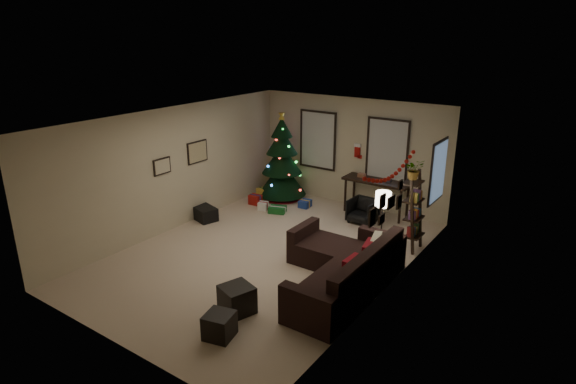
# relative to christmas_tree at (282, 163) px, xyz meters

# --- Properties ---
(floor) EXTENTS (7.00, 7.00, 0.00)m
(floor) POSITION_rel_christmas_tree_xyz_m (1.68, -2.89, -0.97)
(floor) COLOR beige
(floor) RESTS_ON ground
(ceiling) EXTENTS (7.00, 7.00, 0.00)m
(ceiling) POSITION_rel_christmas_tree_xyz_m (1.68, -2.89, 1.73)
(ceiling) COLOR white
(ceiling) RESTS_ON floor
(wall_back) EXTENTS (5.00, 0.00, 5.00)m
(wall_back) POSITION_rel_christmas_tree_xyz_m (1.68, 0.61, 0.38)
(wall_back) COLOR #C3B694
(wall_back) RESTS_ON floor
(wall_front) EXTENTS (5.00, 0.00, 5.00)m
(wall_front) POSITION_rel_christmas_tree_xyz_m (1.68, -6.39, 0.38)
(wall_front) COLOR #C3B694
(wall_front) RESTS_ON floor
(wall_left) EXTENTS (0.00, 7.00, 7.00)m
(wall_left) POSITION_rel_christmas_tree_xyz_m (-0.82, -2.89, 0.38)
(wall_left) COLOR #C3B694
(wall_left) RESTS_ON floor
(wall_right) EXTENTS (0.00, 7.00, 7.00)m
(wall_right) POSITION_rel_christmas_tree_xyz_m (4.18, -2.89, 0.38)
(wall_right) COLOR #C3B694
(wall_right) RESTS_ON floor
(window_back_left) EXTENTS (1.05, 0.06, 1.50)m
(window_back_left) POSITION_rel_christmas_tree_xyz_m (0.73, 0.58, 0.58)
(window_back_left) COLOR #728CB2
(window_back_left) RESTS_ON wall_back
(window_back_right) EXTENTS (1.05, 0.06, 1.50)m
(window_back_right) POSITION_rel_christmas_tree_xyz_m (2.63, 0.58, 0.58)
(window_back_right) COLOR #728CB2
(window_back_right) RESTS_ON wall_back
(window_right_wall) EXTENTS (0.06, 0.90, 1.30)m
(window_right_wall) POSITION_rel_christmas_tree_xyz_m (4.15, -0.34, 0.53)
(window_right_wall) COLOR #728CB2
(window_right_wall) RESTS_ON wall_right
(christmas_tree) EXTENTS (1.26, 1.26, 2.34)m
(christmas_tree) POSITION_rel_christmas_tree_xyz_m (0.00, 0.00, 0.00)
(christmas_tree) COLOR black
(christmas_tree) RESTS_ON floor
(presents) EXTENTS (1.50, 1.01, 0.28)m
(presents) POSITION_rel_christmas_tree_xyz_m (0.14, -0.64, -0.86)
(presents) COLOR maroon
(presents) RESTS_ON floor
(sofa) EXTENTS (1.94, 2.81, 0.88)m
(sofa) POSITION_rel_christmas_tree_xyz_m (3.51, -3.11, -0.68)
(sofa) COLOR black
(sofa) RESTS_ON floor
(pillow_red_a) EXTENTS (0.12, 0.40, 0.40)m
(pillow_red_a) POSITION_rel_christmas_tree_xyz_m (3.89, -3.59, -0.33)
(pillow_red_a) COLOR maroon
(pillow_red_a) RESTS_ON sofa
(pillow_red_b) EXTENTS (0.21, 0.46, 0.44)m
(pillow_red_b) POSITION_rel_christmas_tree_xyz_m (3.89, -2.97, -0.33)
(pillow_red_b) COLOR maroon
(pillow_red_b) RESTS_ON sofa
(pillow_cream) EXTENTS (0.25, 0.49, 0.47)m
(pillow_cream) POSITION_rel_christmas_tree_xyz_m (3.89, -2.67, -0.34)
(pillow_cream) COLOR beige
(pillow_cream) RESTS_ON sofa
(ottoman_near) EXTENTS (0.59, 0.59, 0.44)m
(ottoman_near) POSITION_rel_christmas_tree_xyz_m (2.54, -4.80, -0.75)
(ottoman_near) COLOR black
(ottoman_near) RESTS_ON floor
(ottoman_far) EXTENTS (0.48, 0.48, 0.37)m
(ottoman_far) POSITION_rel_christmas_tree_xyz_m (2.75, -5.44, -0.78)
(ottoman_far) COLOR black
(ottoman_far) RESTS_ON floor
(desk) EXTENTS (1.60, 0.57, 0.86)m
(desk) POSITION_rel_christmas_tree_xyz_m (2.52, 0.33, -0.21)
(desk) COLOR black
(desk) RESTS_ON floor
(desk_chair) EXTENTS (0.58, 0.54, 0.57)m
(desk_chair) POSITION_rel_christmas_tree_xyz_m (2.51, -0.32, -0.68)
(desk_chair) COLOR black
(desk_chair) RESTS_ON floor
(bookshelf) EXTENTS (0.30, 0.49, 1.64)m
(bookshelf) POSITION_rel_christmas_tree_xyz_m (3.98, -1.05, -0.17)
(bookshelf) COLOR black
(bookshelf) RESTS_ON floor
(potted_plant) EXTENTS (0.59, 0.59, 0.50)m
(potted_plant) POSITION_rel_christmas_tree_xyz_m (3.98, -1.34, 0.85)
(potted_plant) COLOR #4C4C4C
(potted_plant) RESTS_ON bookshelf
(floor_lamp) EXTENTS (0.29, 0.29, 1.39)m
(floor_lamp) POSITION_rel_christmas_tree_xyz_m (3.63, -1.86, 0.19)
(floor_lamp) COLOR black
(floor_lamp) RESTS_ON floor
(art_map) EXTENTS (0.04, 0.60, 0.50)m
(art_map) POSITION_rel_christmas_tree_xyz_m (-0.80, -2.20, 0.62)
(art_map) COLOR black
(art_map) RESTS_ON wall_left
(art_abstract) EXTENTS (0.04, 0.45, 0.35)m
(art_abstract) POSITION_rel_christmas_tree_xyz_m (-0.80, -3.25, 0.52)
(art_abstract) COLOR black
(art_abstract) RESTS_ON wall_left
(gallery) EXTENTS (0.03, 1.25, 0.54)m
(gallery) POSITION_rel_christmas_tree_xyz_m (4.16, -2.97, 0.60)
(gallery) COLOR black
(gallery) RESTS_ON wall_right
(garland) EXTENTS (0.08, 1.90, 0.30)m
(garland) POSITION_rel_christmas_tree_xyz_m (4.13, -2.83, 1.15)
(garland) COLOR #A5140C
(garland) RESTS_ON wall_right
(stocking_left) EXTENTS (0.20, 0.05, 0.36)m
(stocking_left) POSITION_rel_christmas_tree_xyz_m (1.54, 0.70, 0.52)
(stocking_left) COLOR #990F0C
(stocking_left) RESTS_ON wall_back
(stocking_right) EXTENTS (0.20, 0.05, 0.36)m
(stocking_right) POSITION_rel_christmas_tree_xyz_m (1.87, 0.57, 0.47)
(stocking_right) COLOR #990F0C
(stocking_right) RESTS_ON wall_back
(storage_bin) EXTENTS (0.71, 0.57, 0.31)m
(storage_bin) POSITION_rel_christmas_tree_xyz_m (-0.61, -2.28, -0.81)
(storage_bin) COLOR black
(storage_bin) RESTS_ON floor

